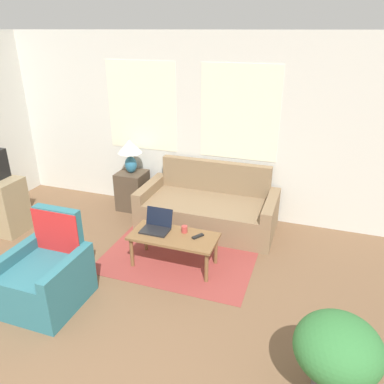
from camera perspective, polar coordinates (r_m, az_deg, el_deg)
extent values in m
cube|color=silver|center=(5.51, 0.45, 9.87)|extent=(6.92, 0.05, 2.60)
cube|color=white|center=(5.74, -7.69, 12.80)|extent=(1.10, 0.01, 1.30)
cube|color=white|center=(5.26, 7.24, 11.82)|extent=(1.10, 0.01, 1.30)
cube|color=brown|center=(5.00, -0.54, -7.78)|extent=(1.84, 2.00, 0.01)
cube|color=#846B4C|center=(5.30, 2.32, -3.40)|extent=(1.61, 0.91, 0.40)
cube|color=#846B4C|center=(5.55, 3.54, 0.48)|extent=(1.61, 0.12, 0.86)
cube|color=#846B4C|center=(5.56, -6.34, -1.35)|extent=(0.14, 0.91, 0.55)
cube|color=#846B4C|center=(5.12, 11.77, -4.04)|extent=(0.14, 0.91, 0.55)
cube|color=#2D6B75|center=(4.18, -21.49, -13.00)|extent=(0.52, 0.76, 0.46)
cube|color=#2D6B75|center=(4.26, -19.20, -8.04)|extent=(0.52, 0.10, 0.94)
cube|color=#2D6B75|center=(4.34, -24.82, -11.24)|extent=(0.10, 0.76, 0.58)
cube|color=#2D6B75|center=(3.98, -18.09, -13.47)|extent=(0.10, 0.76, 0.58)
cube|color=red|center=(4.16, -19.86, -7.07)|extent=(0.54, 0.01, 0.68)
cube|color=#4C3D2D|center=(5.90, -9.03, 0.27)|extent=(0.42, 0.42, 0.60)
ellipsoid|color=teal|center=(5.75, -9.30, 4.16)|extent=(0.18, 0.18, 0.26)
cylinder|color=tan|center=(5.70, -9.40, 5.65)|extent=(0.02, 0.02, 0.06)
cone|color=white|center=(5.66, -9.49, 6.90)|extent=(0.36, 0.36, 0.20)
cube|color=brown|center=(4.39, -2.81, -6.78)|extent=(1.02, 0.48, 0.03)
cylinder|color=brown|center=(4.53, -9.17, -9.10)|extent=(0.04, 0.04, 0.37)
cylinder|color=brown|center=(4.22, 2.21, -11.43)|extent=(0.04, 0.04, 0.37)
cylinder|color=brown|center=(4.81, -7.06, -6.81)|extent=(0.04, 0.04, 0.37)
cylinder|color=brown|center=(4.53, 3.64, -8.79)|extent=(0.04, 0.04, 0.37)
cube|color=black|center=(4.48, -5.66, -5.89)|extent=(0.33, 0.22, 0.02)
cube|color=black|center=(4.53, -4.99, -3.77)|extent=(0.33, 0.07, 0.22)
cylinder|color=#B23D38|center=(4.43, -1.16, -5.68)|extent=(0.07, 0.07, 0.08)
cube|color=black|center=(4.34, 0.90, -6.76)|extent=(0.12, 0.15, 0.02)
cylinder|color=#4C4C4C|center=(3.38, 20.34, -25.73)|extent=(0.28, 0.28, 0.25)
ellipsoid|color=#337538|center=(3.12, 21.34, -21.30)|extent=(0.64, 0.64, 0.48)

